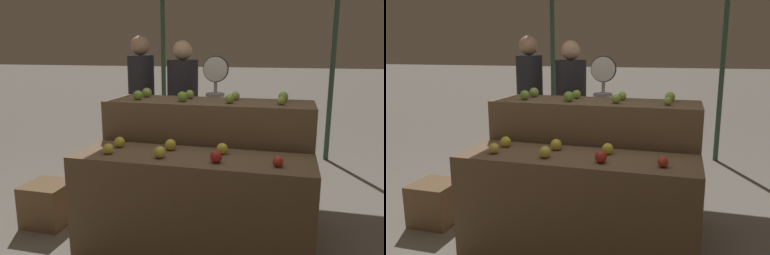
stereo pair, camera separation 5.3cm
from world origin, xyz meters
TOP-DOWN VIEW (x-y plane):
  - display_counter_front at (0.00, 0.00)m, footprint 1.79×0.55m
  - display_counter_back at (0.00, 0.60)m, footprint 1.79×0.55m
  - apple_front_0 at (-0.62, -0.11)m, footprint 0.08×0.08m
  - apple_front_1 at (-0.21, -0.11)m, footprint 0.09×0.09m
  - apple_front_2 at (0.21, -0.12)m, footprint 0.09×0.09m
  - apple_front_3 at (0.63, -0.10)m, footprint 0.07×0.07m
  - apple_front_4 at (-0.62, 0.10)m, footprint 0.09×0.09m
  - apple_front_5 at (-0.20, 0.11)m, footprint 0.09×0.09m
  - apple_front_6 at (0.21, 0.11)m, footprint 0.08×0.08m
  - apple_back_0 at (-0.62, 0.50)m, footprint 0.09×0.09m
  - apple_back_1 at (-0.21, 0.49)m, footprint 0.09×0.09m
  - apple_back_2 at (0.20, 0.49)m, footprint 0.08×0.08m
  - apple_back_3 at (0.62, 0.50)m, footprint 0.07×0.07m
  - apple_back_4 at (-0.61, 0.70)m, footprint 0.09×0.09m
  - apple_back_5 at (-0.20, 0.70)m, footprint 0.08×0.08m
  - apple_back_6 at (0.22, 0.70)m, footprint 0.08×0.08m
  - apple_back_7 at (0.63, 0.71)m, footprint 0.08×0.08m
  - produce_scale at (-0.08, 1.31)m, footprint 0.27×0.20m
  - person_vendor_at_scale at (-0.53, 1.60)m, footprint 0.43×0.43m
  - person_customer_left at (-1.06, 1.65)m, footprint 0.40×0.40m
  - wooden_crate_side at (-1.42, 0.22)m, footprint 0.39×0.39m

SIDE VIEW (x-z plane):
  - wooden_crate_side at x=-1.42m, z-range 0.00..0.39m
  - display_counter_front at x=0.00m, z-range 0.00..0.82m
  - display_counter_back at x=0.00m, z-range 0.00..1.15m
  - apple_front_3 at x=0.63m, z-range 0.82..0.89m
  - apple_front_0 at x=-0.62m, z-range 0.82..0.90m
  - apple_front_6 at x=0.21m, z-range 0.82..0.90m
  - apple_front_4 at x=-0.62m, z-range 0.82..0.90m
  - apple_front_2 at x=0.21m, z-range 0.82..0.90m
  - apple_front_1 at x=-0.21m, z-range 0.82..0.90m
  - apple_front_5 at x=-0.20m, z-range 0.82..0.91m
  - person_vendor_at_scale at x=-0.53m, z-range 0.13..1.82m
  - person_customer_left at x=-1.06m, z-range 0.15..1.90m
  - produce_scale at x=-0.08m, z-range 0.34..1.86m
  - apple_back_3 at x=0.62m, z-range 1.15..1.22m
  - apple_back_6 at x=0.22m, z-range 1.15..1.22m
  - apple_back_2 at x=0.20m, z-range 1.15..1.23m
  - apple_back_5 at x=-0.20m, z-range 1.15..1.23m
  - apple_back_7 at x=0.63m, z-range 1.15..1.23m
  - apple_back_0 at x=-0.62m, z-range 1.15..1.23m
  - apple_back_1 at x=-0.21m, z-range 1.15..1.24m
  - apple_back_4 at x=-0.61m, z-range 1.15..1.24m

